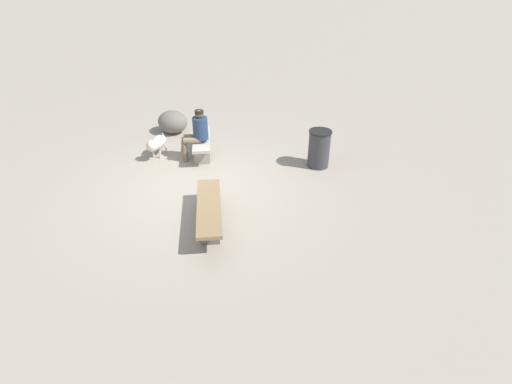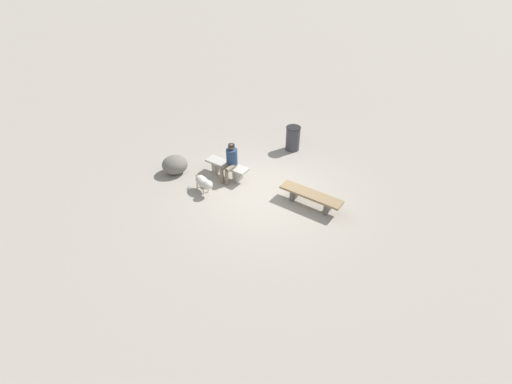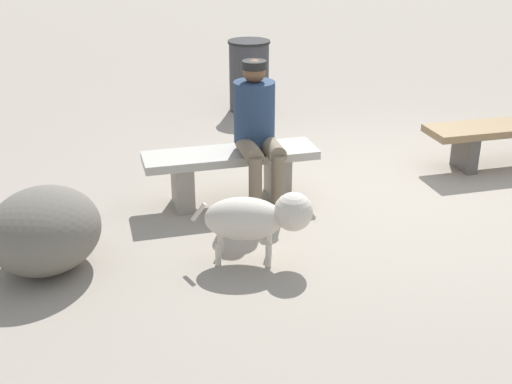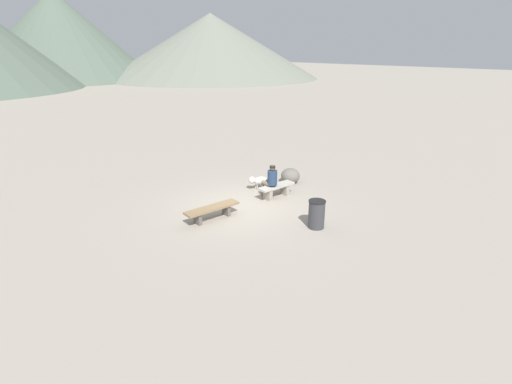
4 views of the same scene
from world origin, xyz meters
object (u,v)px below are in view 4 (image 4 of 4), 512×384
at_px(seated_person, 271,179).
at_px(boulder, 290,176).
at_px(bench_left, 212,210).
at_px(dog, 258,181).
at_px(trash_bin, 317,214).
at_px(bench_right, 276,189).

height_order(seated_person, boulder, seated_person).
distance_m(bench_left, seated_person, 2.78).
distance_m(dog, trash_bin, 3.90).
height_order(dog, trash_bin, trash_bin).
relative_size(dog, trash_bin, 0.96).
bearing_deg(dog, bench_left, 40.03).
distance_m(bench_left, boulder, 4.58).
bearing_deg(bench_left, dog, 22.52).
bearing_deg(bench_left, bench_right, 3.04).
distance_m(bench_right, dog, 1.09).
bearing_deg(boulder, seated_person, -159.11).
xyz_separation_m(bench_right, seated_person, (-0.21, 0.09, 0.41)).
bearing_deg(bench_left, trash_bin, -50.65).
xyz_separation_m(bench_right, boulder, (1.56, 0.77, -0.01)).
bearing_deg(dog, seated_person, 92.79).
bearing_deg(boulder, trash_bin, -125.91).
height_order(trash_bin, boulder, trash_bin).
bearing_deg(dog, bench_right, 104.83).
distance_m(seated_person, trash_bin, 2.88).
bearing_deg(bench_right, dog, 87.32).
bearing_deg(trash_bin, seated_person, 75.24).
height_order(bench_right, boulder, boulder).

